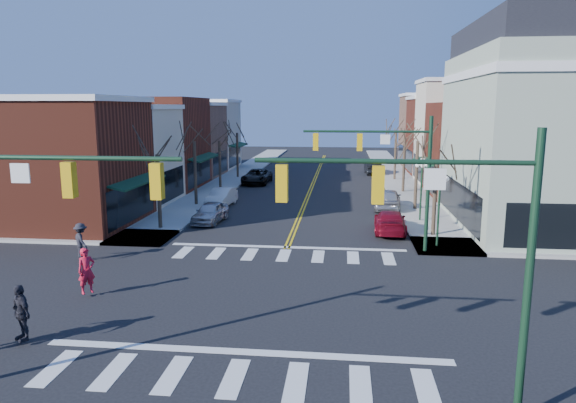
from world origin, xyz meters
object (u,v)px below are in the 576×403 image
(car_left_near, at_px, (210,212))
(pedestrian_dark_a, at_px, (21,312))
(car_right_near, at_px, (390,222))
(lamppost_midblock, at_px, (422,179))
(car_left_mid, at_px, (221,197))
(car_left_far, at_px, (257,176))
(pedestrian_dark_b, at_px, (81,241))
(victorian_corner, at_px, (562,123))
(pedestrian_red_a, at_px, (86,271))
(lamppost_corner, at_px, (439,195))
(car_right_far, at_px, (373,167))
(car_right_mid, at_px, (388,199))

(car_left_near, height_order, pedestrian_dark_a, pedestrian_dark_a)
(car_right_near, bearing_deg, car_left_near, -4.46)
(car_right_near, bearing_deg, lamppost_midblock, -123.22)
(car_left_mid, xyz_separation_m, car_left_far, (0.76, 12.07, 0.04))
(car_right_near, xyz_separation_m, pedestrian_dark_b, (-15.95, -7.74, 0.37))
(victorian_corner, bearing_deg, pedestrian_dark_a, -140.94)
(car_left_mid, bearing_deg, pedestrian_red_a, -88.15)
(lamppost_corner, xyz_separation_m, car_right_near, (-2.25, 3.41, -2.28))
(pedestrian_dark_a, bearing_deg, lamppost_midblock, 86.46)
(car_left_far, distance_m, car_right_near, 22.46)
(car_right_far, distance_m, pedestrian_dark_b, 39.53)
(lamppost_corner, relative_size, car_left_far, 0.82)
(car_left_mid, bearing_deg, car_right_mid, 4.82)
(victorian_corner, bearing_deg, car_right_near, -166.21)
(car_right_mid, relative_size, pedestrian_dark_a, 2.52)
(victorian_corner, height_order, car_right_far, victorian_corner)
(car_left_near, bearing_deg, pedestrian_dark_a, -89.24)
(lamppost_midblock, xyz_separation_m, car_left_near, (-14.01, -1.58, -2.28))
(pedestrian_dark_b, bearing_deg, pedestrian_red_a, 162.11)
(car_left_mid, relative_size, pedestrian_dark_a, 2.26)
(pedestrian_dark_b, bearing_deg, car_left_near, -72.32)
(pedestrian_dark_b, bearing_deg, car_right_near, -112.05)
(victorian_corner, height_order, pedestrian_dark_a, victorian_corner)
(car_left_near, bearing_deg, pedestrian_red_a, -90.68)
(car_left_mid, height_order, car_right_far, car_right_far)
(pedestrian_red_a, bearing_deg, car_right_near, -3.67)
(lamppost_midblock, relative_size, pedestrian_dark_a, 2.31)
(car_right_mid, bearing_deg, car_left_far, -39.28)
(victorian_corner, relative_size, car_left_mid, 3.36)
(car_left_mid, height_order, pedestrian_dark_a, pedestrian_dark_a)
(car_left_near, distance_m, pedestrian_dark_b, 10.16)
(car_right_far, distance_m, pedestrian_dark_a, 46.99)
(car_left_mid, bearing_deg, car_left_far, 90.87)
(lamppost_corner, relative_size, pedestrian_dark_b, 2.41)
(lamppost_corner, height_order, car_left_mid, lamppost_corner)
(car_left_far, bearing_deg, lamppost_corner, -56.57)
(car_left_far, bearing_deg, car_left_near, -88.53)
(lamppost_midblock, bearing_deg, car_right_far, 94.10)
(car_right_near, bearing_deg, car_right_mid, -90.70)
(car_right_near, distance_m, car_right_far, 28.23)
(lamppost_corner, height_order, car_left_near, lamppost_corner)
(car_right_near, distance_m, pedestrian_dark_a, 21.34)
(lamppost_midblock, bearing_deg, car_right_near, -126.08)
(victorian_corner, xyz_separation_m, car_right_mid, (-10.10, 4.66, -5.85))
(car_right_far, xyz_separation_m, pedestrian_red_a, (-13.70, -40.63, 0.33))
(car_left_mid, relative_size, car_right_far, 0.91)
(lamppost_corner, height_order, car_right_mid, lamppost_corner)
(victorian_corner, distance_m, car_left_mid, 24.10)
(car_right_near, relative_size, pedestrian_dark_b, 2.61)
(lamppost_midblock, bearing_deg, pedestrian_dark_b, -149.24)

